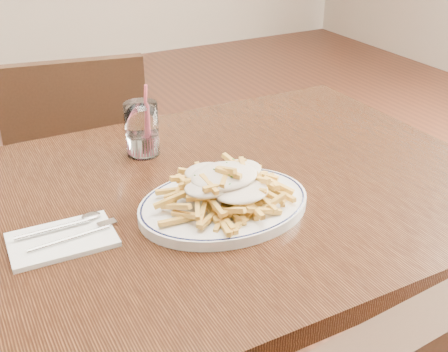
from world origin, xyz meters
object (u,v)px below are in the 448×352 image
chair_far (81,169)px  table (201,226)px  fries_plate (224,204)px  water_glass (142,132)px  loaded_fries (224,182)px

chair_far → table: bearing=-84.7°
chair_far → fries_plate: size_ratio=2.18×
fries_plate → water_glass: 0.30m
chair_far → loaded_fries: bearing=-84.5°
fries_plate → water_glass: bearing=98.7°
table → chair_far: bearing=95.3°
chair_far → water_glass: bearing=-86.4°
water_glass → chair_far: bearing=93.6°
chair_far → fries_plate: (0.08, -0.80, 0.27)m
chair_far → fries_plate: 0.85m
fries_plate → table: bearing=97.1°
water_glass → loaded_fries: bearing=-81.3°
chair_far → loaded_fries: chair_far is taller
loaded_fries → water_glass: size_ratio=1.45×
table → water_glass: size_ratio=7.53×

